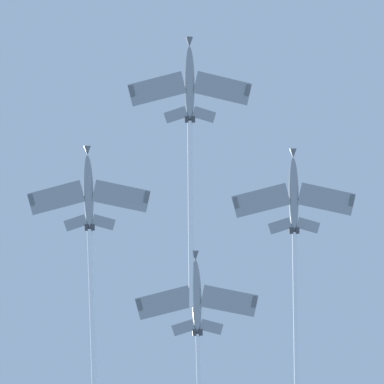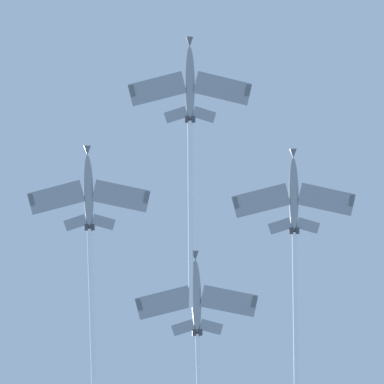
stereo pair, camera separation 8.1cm
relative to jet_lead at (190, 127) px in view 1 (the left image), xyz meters
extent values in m
ellipsoid|color=gray|center=(2.21, -6.28, 2.21)|extent=(5.44, 11.68, 5.06)
cone|color=#595E60|center=(4.33, -12.28, 4.32)|extent=(1.76, 2.19, 1.64)
ellipsoid|color=black|center=(2.81, -7.99, 3.44)|extent=(1.92, 3.11, 1.73)
cube|color=gray|center=(6.97, -3.84, 1.87)|extent=(9.43, 7.86, 1.32)
cube|color=#595E60|center=(10.73, -2.17, 1.89)|extent=(1.55, 1.84, 0.68)
cube|color=gray|center=(-3.03, -7.36, 1.87)|extent=(9.29, 4.31, 1.32)
cube|color=#595E60|center=(-7.00, -8.42, 1.89)|extent=(0.86, 1.80, 0.68)
cube|color=gray|center=(2.79, -1.05, 0.64)|extent=(3.93, 3.58, 0.72)
cube|color=gray|center=(-1.51, -2.56, 0.64)|extent=(3.64, 1.85, 0.72)
cube|color=#595E60|center=(0.55, -1.57, 2.03)|extent=(1.22, 3.04, 3.41)
cylinder|color=#38383D|center=(0.82, -0.97, 0.30)|extent=(1.15, 1.40, 1.07)
cylinder|color=#38383D|center=(-0.03, -1.27, 0.30)|extent=(1.15, 1.40, 1.07)
cylinder|color=white|center=(-4.44, 12.59, -4.52)|extent=(10.45, 27.61, 10.33)
ellipsoid|color=gray|center=(12.27, 15.46, -3.52)|extent=(5.32, 11.76, 4.80)
cone|color=#595E60|center=(14.32, 9.39, -1.57)|extent=(1.74, 2.17, 1.61)
ellipsoid|color=black|center=(12.85, 13.72, -2.33)|extent=(1.89, 3.11, 1.68)
cube|color=gray|center=(17.05, 17.86, -3.85)|extent=(9.47, 7.81, 1.24)
cube|color=#595E60|center=(20.83, 19.47, -3.82)|extent=(1.54, 1.86, 0.64)
cube|color=gray|center=(7.01, 14.46, -3.85)|extent=(9.26, 4.23, 1.24)
cube|color=#595E60|center=(3.02, 13.45, -3.82)|extent=(0.84, 1.81, 0.64)
cube|color=gray|center=(12.89, 20.72, -4.98)|extent=(3.94, 3.57, 0.68)
cube|color=gray|center=(8.58, 19.26, -4.98)|extent=(3.62, 1.81, 0.68)
cube|color=#595E60|center=(10.67, 20.20, -3.58)|extent=(1.17, 3.01, 3.38)
cylinder|color=#38383D|center=(10.93, 20.83, -5.31)|extent=(1.14, 1.38, 1.06)
cylinder|color=#38383D|center=(10.07, 20.54, -5.31)|extent=(1.14, 1.38, 1.06)
cylinder|color=white|center=(5.77, 34.67, -9.81)|extent=(10.11, 28.05, 9.60)
ellipsoid|color=gray|center=(-18.96, 3.88, -2.85)|extent=(5.28, 11.78, 4.73)
cone|color=#595E60|center=(-16.93, -2.21, -0.94)|extent=(1.73, 2.16, 1.61)
ellipsoid|color=black|center=(-18.38, 2.14, -1.68)|extent=(1.88, 3.11, 1.66)
cube|color=gray|center=(-14.17, 6.26, -3.17)|extent=(9.48, 7.79, 1.22)
cube|color=#595E60|center=(-10.38, 7.86, -3.15)|extent=(1.53, 1.86, 0.63)
cube|color=gray|center=(-24.22, 2.91, -3.17)|extent=(9.24, 4.19, 1.22)
cube|color=#595E60|center=(-28.21, 1.92, -3.15)|extent=(0.83, 1.81, 0.63)
cube|color=gray|center=(-18.31, 9.15, -4.28)|extent=(3.95, 3.56, 0.67)
cube|color=gray|center=(-22.64, 7.71, -4.28)|extent=(3.61, 1.80, 0.67)
cube|color=#595E60|center=(-20.54, 8.63, -2.88)|extent=(1.15, 3.00, 3.37)
cylinder|color=#38383D|center=(-20.28, 9.27, -4.60)|extent=(1.13, 1.38, 1.05)
cylinder|color=#38383D|center=(-21.14, 8.99, -4.60)|extent=(1.13, 1.38, 1.05)
cylinder|color=white|center=(-24.77, 21.32, -8.43)|extent=(8.94, 24.54, 8.41)
ellipsoid|color=gray|center=(-7.92, 25.00, -8.52)|extent=(5.22, 11.76, 4.90)
cone|color=#595E60|center=(-5.93, 18.93, -6.51)|extent=(1.73, 2.17, 1.63)
ellipsoid|color=black|center=(-7.35, 23.27, -7.32)|extent=(1.87, 3.11, 1.70)
cube|color=gray|center=(-3.11, 27.35, -8.86)|extent=(9.48, 7.75, 1.27)
cube|color=#595E60|center=(0.68, 28.93, -8.83)|extent=(1.53, 1.86, 0.66)
cube|color=gray|center=(-13.18, 24.04, -8.86)|extent=(9.23, 4.14, 1.27)
cube|color=#595E60|center=(-17.18, 23.07, -8.83)|extent=(0.83, 1.80, 0.66)
cube|color=gray|center=(-7.24, 30.24, -10.02)|extent=(3.95, 3.55, 0.69)
cube|color=gray|center=(-11.57, 28.82, -10.02)|extent=(3.61, 1.78, 0.69)
cube|color=#595E60|center=(-9.48, 29.75, -8.63)|extent=(1.15, 3.03, 3.39)
cylinder|color=#38383D|center=(-9.21, 30.37, -10.36)|extent=(1.13, 1.38, 1.06)
cylinder|color=#38383D|center=(-10.06, 30.09, -10.36)|extent=(1.13, 1.38, 1.06)
camera|label=1|loc=(11.62, -31.17, -124.80)|focal=74.57mm
camera|label=2|loc=(11.55, -31.20, -124.80)|focal=74.57mm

